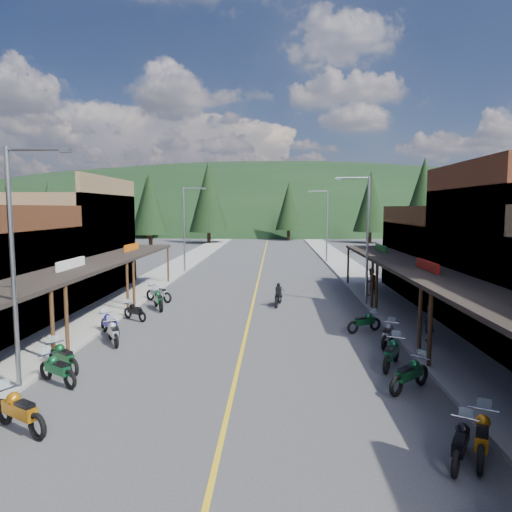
# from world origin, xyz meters

# --- Properties ---
(ground) EXTENTS (220.00, 220.00, 0.00)m
(ground) POSITION_xyz_m (0.00, 0.00, 0.00)
(ground) COLOR #38383A
(ground) RESTS_ON ground
(centerline) EXTENTS (0.15, 90.00, 0.01)m
(centerline) POSITION_xyz_m (0.00, 20.00, 0.01)
(centerline) COLOR gold
(centerline) RESTS_ON ground
(sidewalk_west) EXTENTS (3.40, 94.00, 0.15)m
(sidewalk_west) POSITION_xyz_m (-8.70, 20.00, 0.07)
(sidewalk_west) COLOR gray
(sidewalk_west) RESTS_ON ground
(sidewalk_east) EXTENTS (3.40, 94.00, 0.15)m
(sidewalk_east) POSITION_xyz_m (8.70, 20.00, 0.07)
(sidewalk_east) COLOR gray
(sidewalk_east) RESTS_ON ground
(shop_west_3) EXTENTS (10.90, 10.20, 8.20)m
(shop_west_3) POSITION_xyz_m (-13.78, 11.30, 3.52)
(shop_west_3) COLOR brown
(shop_west_3) RESTS_ON ground
(shop_east_3) EXTENTS (10.90, 10.20, 6.20)m
(shop_east_3) POSITION_xyz_m (13.75, 11.30, 2.53)
(shop_east_3) COLOR #4C2D16
(shop_east_3) RESTS_ON ground
(streetlight_0) EXTENTS (2.16, 0.18, 8.00)m
(streetlight_0) POSITION_xyz_m (-6.95, -6.00, 4.46)
(streetlight_0) COLOR gray
(streetlight_0) RESTS_ON ground
(streetlight_1) EXTENTS (2.16, 0.18, 8.00)m
(streetlight_1) POSITION_xyz_m (-6.95, 22.00, 4.46)
(streetlight_1) COLOR gray
(streetlight_1) RESTS_ON ground
(streetlight_2) EXTENTS (2.16, 0.18, 8.00)m
(streetlight_2) POSITION_xyz_m (6.95, 8.00, 4.46)
(streetlight_2) COLOR gray
(streetlight_2) RESTS_ON ground
(streetlight_3) EXTENTS (2.16, 0.18, 8.00)m
(streetlight_3) POSITION_xyz_m (6.95, 30.00, 4.46)
(streetlight_3) COLOR gray
(streetlight_3) RESTS_ON ground
(ridge_hill) EXTENTS (310.00, 140.00, 60.00)m
(ridge_hill) POSITION_xyz_m (0.00, 135.00, 0.00)
(ridge_hill) COLOR black
(ridge_hill) RESTS_ON ground
(pine_0) EXTENTS (5.04, 5.04, 11.00)m
(pine_0) POSITION_xyz_m (-40.00, 62.00, 6.48)
(pine_0) COLOR black
(pine_0) RESTS_ON ground
(pine_1) EXTENTS (5.88, 5.88, 12.50)m
(pine_1) POSITION_xyz_m (-24.00, 70.00, 7.24)
(pine_1) COLOR black
(pine_1) RESTS_ON ground
(pine_2) EXTENTS (6.72, 6.72, 14.00)m
(pine_2) POSITION_xyz_m (-10.00, 58.00, 7.99)
(pine_2) COLOR black
(pine_2) RESTS_ON ground
(pine_3) EXTENTS (5.04, 5.04, 11.00)m
(pine_3) POSITION_xyz_m (4.00, 66.00, 6.48)
(pine_3) COLOR black
(pine_3) RESTS_ON ground
(pine_4) EXTENTS (5.88, 5.88, 12.50)m
(pine_4) POSITION_xyz_m (18.00, 60.00, 7.24)
(pine_4) COLOR black
(pine_4) RESTS_ON ground
(pine_5) EXTENTS (6.72, 6.72, 14.00)m
(pine_5) POSITION_xyz_m (34.00, 72.00, 7.99)
(pine_5) COLOR black
(pine_5) RESTS_ON ground
(pine_7) EXTENTS (5.88, 5.88, 12.50)m
(pine_7) POSITION_xyz_m (-32.00, 76.00, 7.24)
(pine_7) COLOR black
(pine_7) RESTS_ON ground
(pine_8) EXTENTS (4.48, 4.48, 10.00)m
(pine_8) POSITION_xyz_m (-22.00, 40.00, 5.98)
(pine_8) COLOR black
(pine_8) RESTS_ON ground
(pine_9) EXTENTS (4.93, 4.93, 10.80)m
(pine_9) POSITION_xyz_m (24.00, 45.00, 6.38)
(pine_9) COLOR black
(pine_9) RESTS_ON ground
(pine_10) EXTENTS (5.38, 5.38, 11.60)m
(pine_10) POSITION_xyz_m (-18.00, 50.00, 6.78)
(pine_10) COLOR black
(pine_10) RESTS_ON ground
(pine_11) EXTENTS (5.82, 5.82, 12.40)m
(pine_11) POSITION_xyz_m (20.00, 38.00, 7.19)
(pine_11) COLOR black
(pine_11) RESTS_ON ground
(bike_west_4) EXTENTS (2.33, 1.80, 1.29)m
(bike_west_4) POSITION_xyz_m (-5.51, -8.75, 0.65)
(bike_west_4) COLOR #A5600B
(bike_west_4) RESTS_ON ground
(bike_west_5) EXTENTS (2.10, 1.70, 1.18)m
(bike_west_5) POSITION_xyz_m (-6.08, -5.41, 0.59)
(bike_west_5) COLOR #0E4724
(bike_west_5) RESTS_ON ground
(bike_west_6) EXTENTS (2.10, 1.90, 1.22)m
(bike_west_6) POSITION_xyz_m (-6.46, -4.18, 0.61)
(bike_west_6) COLOR #0D451C
(bike_west_6) RESTS_ON ground
(bike_west_7) EXTENTS (1.56, 2.06, 1.14)m
(bike_west_7) POSITION_xyz_m (-5.82, -0.67, 0.57)
(bike_west_7) COLOR #ACADB2
(bike_west_7) RESTS_ON ground
(bike_west_8) EXTENTS (1.92, 2.09, 1.22)m
(bike_west_8) POSITION_xyz_m (-6.47, 0.67, 0.61)
(bike_west_8) COLOR navy
(bike_west_8) RESTS_ON ground
(bike_west_9) EXTENTS (1.85, 1.63, 1.06)m
(bike_west_9) POSITION_xyz_m (-6.18, 3.65, 0.53)
(bike_west_9) COLOR black
(bike_west_9) RESTS_ON ground
(bike_west_10) EXTENTS (1.63, 2.35, 1.28)m
(bike_west_10) POSITION_xyz_m (-5.58, 6.33, 0.64)
(bike_west_10) COLOR #0C3D19
(bike_west_10) RESTS_ON ground
(bike_west_11) EXTENTS (2.23, 1.78, 1.25)m
(bike_west_11) POSITION_xyz_m (-6.14, 8.57, 0.62)
(bike_west_11) COLOR #9A9A9F
(bike_west_11) RESTS_ON ground
(bike_east_3) EXTENTS (1.52, 1.99, 1.10)m
(bike_east_3) POSITION_xyz_m (5.81, -9.81, 0.55)
(bike_east_3) COLOR black
(bike_east_3) RESTS_ON ground
(bike_east_4) EXTENTS (1.55, 2.22, 1.21)m
(bike_east_4) POSITION_xyz_m (6.42, -9.57, 0.61)
(bike_east_4) COLOR #C16C0D
(bike_east_4) RESTS_ON ground
(bike_east_5) EXTENTS (2.06, 1.97, 1.22)m
(bike_east_5) POSITION_xyz_m (5.88, -5.45, 0.61)
(bike_east_5) COLOR #0B3819
(bike_east_5) RESTS_ON ground
(bike_east_6) EXTENTS (1.63, 2.26, 1.24)m
(bike_east_6) POSITION_xyz_m (5.84, -3.24, 0.62)
(bike_east_6) COLOR #0A3621
(bike_east_6) RESTS_ON ground
(bike_east_7) EXTENTS (1.48, 2.09, 1.14)m
(bike_east_7) POSITION_xyz_m (6.38, -0.47, 0.57)
(bike_east_7) COLOR gray
(bike_east_7) RESTS_ON ground
(bike_east_8) EXTENTS (2.01, 1.49, 1.11)m
(bike_east_8) POSITION_xyz_m (5.78, 1.75, 0.55)
(bike_east_8) COLOR #0D411F
(bike_east_8) RESTS_ON ground
(rider_on_bike) EXTENTS (0.97, 2.04, 1.49)m
(rider_on_bike) POSITION_xyz_m (1.62, 7.64, 0.60)
(rider_on_bike) COLOR black
(rider_on_bike) RESTS_ON ground
(pedestrian_east_a) EXTENTS (0.41, 0.62, 1.70)m
(pedestrian_east_a) POSITION_xyz_m (8.22, -0.27, 1.00)
(pedestrian_east_a) COLOR black
(pedestrian_east_a) RESTS_ON sidewalk_east
(pedestrian_east_b) EXTENTS (1.05, 0.92, 1.88)m
(pedestrian_east_b) POSITION_xyz_m (7.91, 10.56, 1.09)
(pedestrian_east_b) COLOR brown
(pedestrian_east_b) RESTS_ON sidewalk_east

